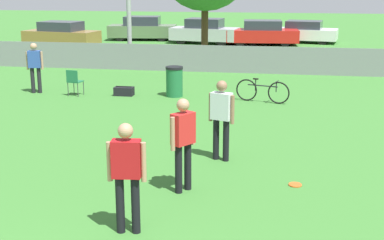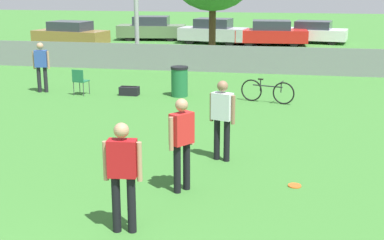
% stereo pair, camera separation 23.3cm
% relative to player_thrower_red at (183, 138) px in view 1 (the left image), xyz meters
% --- Properties ---
extents(fence_backline, '(26.71, 0.07, 1.21)m').
position_rel_player_thrower_red_xyz_m(fence_backline, '(-1.45, 12.75, -0.44)').
color(fence_backline, gray).
rests_on(fence_backline, ground_plane).
extents(player_thrower_red, '(0.42, 0.49, 1.70)m').
position_rel_player_thrower_red_xyz_m(player_thrower_red, '(0.00, 0.00, 0.00)').
color(player_thrower_red, black).
rests_on(player_thrower_red, ground_plane).
extents(player_defender_red, '(0.58, 0.27, 1.70)m').
position_rel_player_thrower_red_xyz_m(player_defender_red, '(-0.51, -1.74, 0.00)').
color(player_defender_red, black).
rests_on(player_defender_red, ground_plane).
extents(player_receiver_white, '(0.55, 0.35, 1.70)m').
position_rel_player_thrower_red_xyz_m(player_receiver_white, '(0.47, 1.81, 0.00)').
color(player_receiver_white, black).
rests_on(player_receiver_white, ground_plane).
extents(spectator_in_blue, '(0.55, 0.29, 1.67)m').
position_rel_player_thrower_red_xyz_m(spectator_in_blue, '(-6.42, 7.64, -0.02)').
color(spectator_in_blue, black).
rests_on(spectator_in_blue, ground_plane).
extents(frisbee_disc, '(0.25, 0.25, 0.03)m').
position_rel_player_thrower_red_xyz_m(frisbee_disc, '(1.99, 0.60, -0.98)').
color(frisbee_disc, '#E5591E').
rests_on(frisbee_disc, ground_plane).
extents(folding_chair_sideline, '(0.47, 0.47, 0.86)m').
position_rel_player_thrower_red_xyz_m(folding_chair_sideline, '(-4.99, 7.42, -0.48)').
color(folding_chair_sideline, '#333338').
rests_on(folding_chair_sideline, ground_plane).
extents(bicycle_sideline, '(1.67, 0.58, 0.73)m').
position_rel_player_thrower_red_xyz_m(bicycle_sideline, '(1.10, 7.48, -0.64)').
color(bicycle_sideline, black).
rests_on(bicycle_sideline, ground_plane).
extents(trash_bin, '(0.56, 0.56, 0.98)m').
position_rel_player_thrower_red_xyz_m(trash_bin, '(-1.76, 7.88, -0.50)').
color(trash_bin, '#1E6638').
rests_on(trash_bin, ground_plane).
extents(gear_bag_sideline, '(0.62, 0.34, 0.31)m').
position_rel_player_thrower_red_xyz_m(gear_bag_sideline, '(-3.41, 7.73, -0.85)').
color(gear_bag_sideline, black).
rests_on(gear_bag_sideline, ground_plane).
extents(parked_car_tan, '(4.42, 2.42, 1.40)m').
position_rel_player_thrower_red_xyz_m(parked_car_tan, '(-10.79, 20.12, -0.31)').
color(parked_car_tan, black).
rests_on(parked_car_tan, ground_plane).
extents(parked_car_olive, '(4.34, 2.21, 1.47)m').
position_rel_player_thrower_red_xyz_m(parked_car_olive, '(-7.10, 24.13, -0.28)').
color(parked_car_olive, black).
rests_on(parked_car_olive, ground_plane).
extents(parked_car_silver, '(4.13, 2.22, 1.47)m').
position_rel_player_thrower_red_xyz_m(parked_car_silver, '(-2.95, 22.84, -0.28)').
color(parked_car_silver, black).
rests_on(parked_car_silver, ground_plane).
extents(parked_car_red, '(4.26, 2.12, 1.41)m').
position_rel_player_thrower_red_xyz_m(parked_car_red, '(0.45, 22.83, -0.32)').
color(parked_car_red, black).
rests_on(parked_car_red, ground_plane).
extents(parked_car_white, '(4.18, 2.44, 1.30)m').
position_rel_player_thrower_red_xyz_m(parked_car_white, '(2.87, 24.39, -0.35)').
color(parked_car_white, black).
rests_on(parked_car_white, ground_plane).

